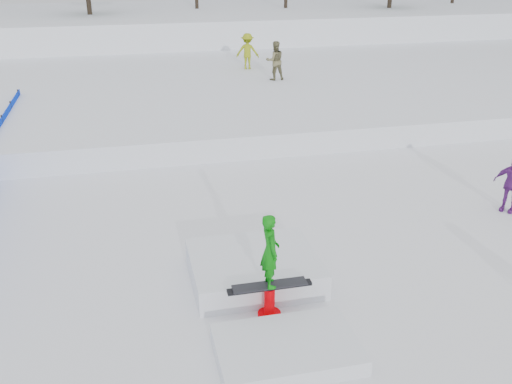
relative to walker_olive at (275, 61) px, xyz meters
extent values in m
plane|color=white|center=(-4.38, -14.89, -1.66)|extent=(120.00, 120.00, 0.00)
cube|color=white|center=(-4.38, 15.11, -0.46)|extent=(60.00, 14.00, 2.40)
cube|color=white|center=(-4.38, 1.11, -1.26)|extent=(50.00, 18.00, 0.80)
cylinder|color=black|center=(-10.88, -4.49, -1.11)|extent=(0.05, 0.05, 1.10)
cylinder|color=black|center=(-10.88, -2.59, -1.11)|extent=(0.05, 0.05, 1.10)
cylinder|color=black|center=(-10.88, -0.69, -1.11)|extent=(0.05, 0.05, 1.10)
imported|color=brown|center=(0.00, 0.00, 0.00)|extent=(0.85, 0.67, 1.72)
imported|color=#8A9912|center=(-0.68, 2.68, -0.01)|extent=(1.24, 0.94, 1.71)
imported|color=#672481|center=(2.86, -13.13, -0.90)|extent=(0.85, 0.93, 1.53)
cube|color=white|center=(-4.39, -14.89, -1.39)|extent=(2.60, 2.20, 0.54)
cube|color=white|center=(-4.39, -17.39, -1.51)|extent=(2.40, 1.60, 0.30)
cylinder|color=#F9010C|center=(-4.39, -16.19, -1.63)|extent=(0.44, 0.44, 0.06)
cylinder|color=#F9010C|center=(-4.39, -16.19, -1.36)|extent=(0.20, 0.20, 0.60)
cube|color=black|center=(-4.39, -16.19, -1.03)|extent=(1.60, 0.16, 0.06)
cube|color=black|center=(-4.39, -16.19, -0.98)|extent=(1.40, 0.28, 0.03)
imported|color=#07770B|center=(-4.39, -16.19, -0.26)|extent=(0.34, 0.52, 1.42)
camera|label=1|loc=(-6.67, -24.86, 4.81)|focal=40.00mm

